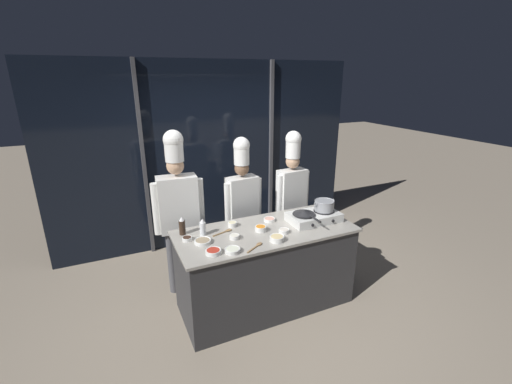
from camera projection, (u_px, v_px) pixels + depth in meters
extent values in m
plane|color=gray|center=(265.00, 303.00, 3.94)|extent=(24.00, 24.00, 0.00)
cube|color=black|center=(211.00, 155.00, 5.09)|extent=(4.59, 0.04, 2.70)
cube|color=#47474C|center=(144.00, 163.00, 4.66)|extent=(0.05, 0.05, 2.70)
cube|color=#47474C|center=(271.00, 150.00, 5.43)|extent=(0.05, 0.05, 2.70)
cube|color=#2D2D30|center=(265.00, 269.00, 3.79)|extent=(1.86, 0.78, 0.90)
cube|color=#A39E93|center=(266.00, 231.00, 3.64)|extent=(1.92, 0.82, 0.03)
cube|color=silver|center=(314.00, 217.00, 3.84)|extent=(0.58, 0.34, 0.10)
cylinder|color=black|center=(304.00, 215.00, 3.77)|extent=(0.23, 0.23, 0.01)
cylinder|color=black|center=(313.00, 225.00, 3.64)|extent=(0.03, 0.01, 0.03)
cylinder|color=black|center=(324.00, 211.00, 3.88)|extent=(0.23, 0.23, 0.01)
cylinder|color=black|center=(333.00, 221.00, 3.74)|extent=(0.03, 0.01, 0.03)
cylinder|color=#232326|center=(304.00, 214.00, 3.77)|extent=(0.24, 0.24, 0.01)
cone|color=#232326|center=(304.00, 212.00, 3.76)|extent=(0.26, 0.26, 0.04)
cylinder|color=black|center=(315.00, 219.00, 3.57)|extent=(0.02, 0.19, 0.02)
cylinder|color=#93969B|center=(324.00, 206.00, 3.86)|extent=(0.22, 0.22, 0.11)
torus|color=#93969B|center=(325.00, 201.00, 3.84)|extent=(0.22, 0.22, 0.01)
torus|color=#93969B|center=(315.00, 204.00, 3.80)|extent=(0.01, 0.05, 0.05)
torus|color=#93969B|center=(333.00, 201.00, 3.89)|extent=(0.01, 0.05, 0.05)
cylinder|color=#332319|center=(182.00, 228.00, 3.52)|extent=(0.07, 0.07, 0.15)
cone|color=white|center=(182.00, 219.00, 3.48)|extent=(0.06, 0.06, 0.04)
cylinder|color=white|center=(203.00, 229.00, 3.50)|extent=(0.06, 0.06, 0.14)
cone|color=white|center=(202.00, 221.00, 3.47)|extent=(0.05, 0.05, 0.04)
cylinder|color=white|center=(233.00, 250.00, 3.18)|extent=(0.15, 0.15, 0.03)
torus|color=white|center=(233.00, 249.00, 3.18)|extent=(0.15, 0.15, 0.01)
cylinder|color=silver|center=(233.00, 249.00, 3.18)|extent=(0.12, 0.12, 0.02)
cylinder|color=white|center=(284.00, 231.00, 3.57)|extent=(0.11, 0.11, 0.04)
torus|color=white|center=(284.00, 229.00, 3.56)|extent=(0.11, 0.11, 0.01)
cylinder|color=silver|center=(284.00, 230.00, 3.57)|extent=(0.09, 0.09, 0.02)
cylinder|color=white|center=(235.00, 237.00, 3.44)|extent=(0.10, 0.10, 0.04)
torus|color=white|center=(234.00, 235.00, 3.43)|extent=(0.10, 0.10, 0.01)
cylinder|color=silver|center=(235.00, 236.00, 3.44)|extent=(0.08, 0.08, 0.02)
cylinder|color=white|center=(213.00, 252.00, 3.15)|extent=(0.15, 0.15, 0.04)
torus|color=white|center=(213.00, 250.00, 3.15)|extent=(0.15, 0.15, 0.01)
cylinder|color=#B22D1E|center=(213.00, 251.00, 3.15)|extent=(0.12, 0.12, 0.02)
cylinder|color=white|center=(269.00, 220.00, 3.85)|extent=(0.13, 0.13, 0.03)
torus|color=white|center=(269.00, 219.00, 3.85)|extent=(0.13, 0.13, 0.01)
cylinder|color=#EAA893|center=(269.00, 219.00, 3.85)|extent=(0.10, 0.10, 0.02)
cylinder|color=white|center=(277.00, 239.00, 3.39)|extent=(0.15, 0.15, 0.05)
torus|color=white|center=(277.00, 236.00, 3.38)|extent=(0.15, 0.15, 0.01)
cylinder|color=#E0C689|center=(277.00, 237.00, 3.39)|extent=(0.12, 0.12, 0.03)
cylinder|color=white|center=(261.00, 229.00, 3.61)|extent=(0.12, 0.12, 0.05)
torus|color=white|center=(261.00, 226.00, 3.60)|extent=(0.12, 0.12, 0.01)
cylinder|color=orange|center=(261.00, 227.00, 3.61)|extent=(0.10, 0.10, 0.03)
cylinder|color=white|center=(187.00, 239.00, 3.41)|extent=(0.10, 0.10, 0.03)
torus|color=white|center=(187.00, 237.00, 3.40)|extent=(0.10, 0.10, 0.01)
cylinder|color=#382319|center=(187.00, 238.00, 3.40)|extent=(0.08, 0.08, 0.02)
cylinder|color=white|center=(232.00, 224.00, 3.71)|extent=(0.10, 0.10, 0.05)
torus|color=white|center=(232.00, 222.00, 3.71)|extent=(0.10, 0.10, 0.01)
cylinder|color=beige|center=(232.00, 223.00, 3.71)|extent=(0.08, 0.08, 0.03)
cylinder|color=white|center=(203.00, 242.00, 3.35)|extent=(0.17, 0.17, 0.03)
torus|color=white|center=(203.00, 240.00, 3.35)|extent=(0.17, 0.17, 0.01)
cylinder|color=#9E896B|center=(203.00, 241.00, 3.35)|extent=(0.14, 0.14, 0.02)
cube|color=olive|center=(252.00, 249.00, 3.23)|extent=(0.14, 0.10, 0.01)
ellipsoid|color=olive|center=(259.00, 244.00, 3.32)|extent=(0.09, 0.08, 0.02)
cube|color=olive|center=(219.00, 234.00, 3.54)|extent=(0.16, 0.06, 0.01)
ellipsoid|color=olive|center=(229.00, 230.00, 3.62)|extent=(0.09, 0.07, 0.02)
cylinder|color=#4C4C51|center=(193.00, 258.00, 4.12)|extent=(0.11, 0.11, 0.79)
cylinder|color=#4C4C51|center=(173.00, 262.00, 4.04)|extent=(0.11, 0.11, 0.79)
cube|color=white|center=(178.00, 204.00, 3.84)|extent=(0.45, 0.26, 0.64)
cylinder|color=white|center=(200.00, 204.00, 3.90)|extent=(0.09, 0.09, 0.59)
cylinder|color=white|center=(156.00, 209.00, 3.74)|extent=(0.09, 0.09, 0.59)
sphere|color=tan|center=(175.00, 166.00, 3.70)|extent=(0.19, 0.19, 0.19)
cylinder|color=white|center=(174.00, 151.00, 3.65)|extent=(0.20, 0.20, 0.23)
sphere|color=white|center=(173.00, 140.00, 3.61)|extent=(0.21, 0.21, 0.21)
cylinder|color=#2D3856|center=(250.00, 246.00, 4.48)|extent=(0.10, 0.10, 0.73)
cylinder|color=#2D3856|center=(236.00, 250.00, 4.38)|extent=(0.10, 0.10, 0.73)
cube|color=white|center=(242.00, 200.00, 4.22)|extent=(0.40, 0.23, 0.59)
cylinder|color=white|center=(258.00, 199.00, 4.30)|extent=(0.08, 0.08, 0.54)
cylinder|color=white|center=(228.00, 205.00, 4.09)|extent=(0.08, 0.08, 0.54)
sphere|color=brown|center=(242.00, 168.00, 4.08)|extent=(0.17, 0.17, 0.17)
cylinder|color=white|center=(242.00, 155.00, 4.03)|extent=(0.18, 0.18, 0.23)
sphere|color=white|center=(241.00, 145.00, 3.99)|extent=(0.20, 0.20, 0.20)
cylinder|color=#4C4C51|center=(296.00, 237.00, 4.73)|extent=(0.10, 0.10, 0.74)
cylinder|color=#4C4C51|center=(284.00, 240.00, 4.63)|extent=(0.10, 0.10, 0.74)
cube|color=white|center=(292.00, 192.00, 4.46)|extent=(0.39, 0.23, 0.60)
cylinder|color=white|center=(306.00, 191.00, 4.54)|extent=(0.07, 0.07, 0.55)
cylinder|color=white|center=(280.00, 196.00, 4.34)|extent=(0.07, 0.07, 0.55)
sphere|color=tan|center=(293.00, 162.00, 4.33)|extent=(0.18, 0.18, 0.18)
cylinder|color=white|center=(293.00, 148.00, 4.27)|extent=(0.19, 0.19, 0.24)
sphere|color=white|center=(293.00, 139.00, 4.23)|extent=(0.20, 0.20, 0.20)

